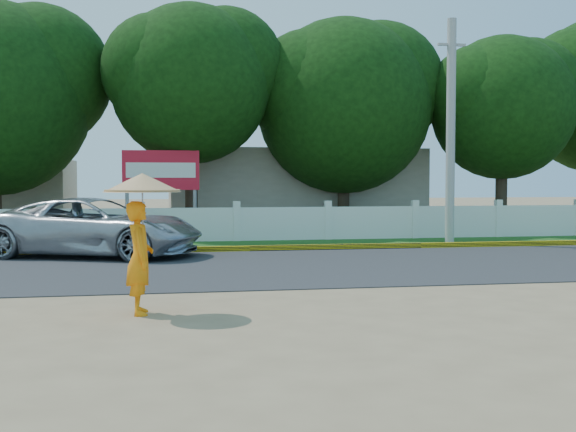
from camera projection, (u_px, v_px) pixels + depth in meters
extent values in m
plane|color=#9E8460|center=(309.00, 299.00, 12.13)|extent=(120.00, 120.00, 0.00)
cube|color=#38383A|center=(269.00, 266.00, 16.55)|extent=(60.00, 7.00, 0.02)
cube|color=#2D601E|center=(242.00, 245.00, 21.70)|extent=(60.00, 3.50, 0.03)
cube|color=yellow|center=(249.00, 249.00, 20.03)|extent=(40.00, 0.18, 0.16)
cube|color=silver|center=(237.00, 225.00, 23.10)|extent=(40.00, 0.10, 1.10)
cube|color=#B7AD99|center=(290.00, 189.00, 30.26)|extent=(10.00, 6.00, 3.20)
cylinder|color=#9C9B99|center=(451.00, 132.00, 22.36)|extent=(0.28, 0.28, 6.95)
imported|color=#AFB1B7|center=(95.00, 227.00, 18.63)|extent=(6.06, 4.38, 1.53)
imported|color=orange|center=(140.00, 258.00, 10.74)|extent=(0.44, 0.64, 1.69)
cylinder|color=gray|center=(143.00, 214.00, 10.72)|extent=(0.02, 0.02, 1.10)
cone|color=tan|center=(142.00, 183.00, 10.69)|extent=(1.16, 1.16, 0.28)
cylinder|color=gray|center=(127.00, 210.00, 23.54)|extent=(0.12, 0.12, 2.00)
cylinder|color=gray|center=(195.00, 209.00, 23.93)|extent=(0.12, 0.12, 2.00)
cube|color=red|center=(161.00, 170.00, 23.67)|extent=(2.50, 0.12, 1.30)
cube|color=silver|center=(161.00, 170.00, 23.61)|extent=(2.25, 0.02, 0.49)
cylinder|color=#473828|center=(191.00, 182.00, 25.22)|extent=(0.44, 0.44, 3.78)
sphere|color=#143E0E|center=(191.00, 84.00, 25.04)|extent=(5.55, 5.55, 5.55)
cylinder|color=#473828|center=(344.00, 193.00, 27.17)|extent=(0.44, 0.44, 2.93)
sphere|color=#143E0E|center=(344.00, 106.00, 27.00)|extent=(6.55, 6.55, 6.55)
cylinder|color=#473828|center=(501.00, 190.00, 27.35)|extent=(0.44, 0.44, 3.21)
sphere|color=#143E0E|center=(503.00, 108.00, 27.18)|extent=(5.40, 5.40, 5.40)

